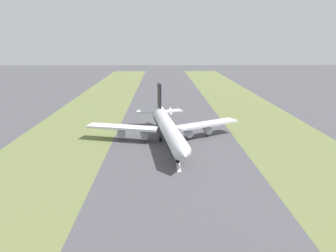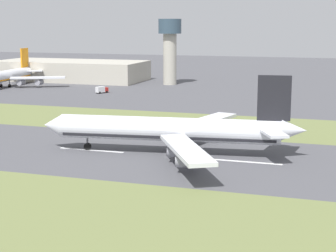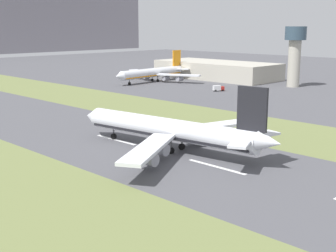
% 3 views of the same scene
% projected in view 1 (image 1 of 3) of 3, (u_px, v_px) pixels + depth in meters
% --- Properties ---
extents(ground_plane, '(800.00, 800.00, 0.00)m').
position_uv_depth(ground_plane, '(175.00, 141.00, 130.93)').
color(ground_plane, '#4C4C51').
extents(grass_median_west, '(40.00, 600.00, 0.01)m').
position_uv_depth(grass_median_west, '(286.00, 141.00, 131.87)').
color(grass_median_west, olive).
rests_on(grass_median_west, ground).
extents(grass_median_east, '(40.00, 600.00, 0.01)m').
position_uv_depth(grass_median_east, '(62.00, 142.00, 129.99)').
color(grass_median_east, olive).
rests_on(grass_median_east, ground).
extents(centreline_dash_near, '(1.20, 18.00, 0.01)m').
position_uv_depth(centreline_dash_near, '(171.00, 111.00, 186.70)').
color(centreline_dash_near, silver).
rests_on(centreline_dash_near, ground).
extents(centreline_dash_mid, '(1.20, 18.00, 0.01)m').
position_uv_depth(centreline_dash_mid, '(173.00, 130.00, 148.04)').
color(centreline_dash_mid, silver).
rests_on(centreline_dash_mid, ground).
extents(centreline_dash_far, '(1.20, 18.00, 0.01)m').
position_uv_depth(centreline_dash_far, '(178.00, 161.00, 109.39)').
color(centreline_dash_far, silver).
rests_on(centreline_dash_far, ground).
extents(airplane_main_jet, '(63.58, 67.14, 20.20)m').
position_uv_depth(airplane_main_jet, '(167.00, 127.00, 128.94)').
color(airplane_main_jet, silver).
rests_on(airplane_main_jet, ground).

